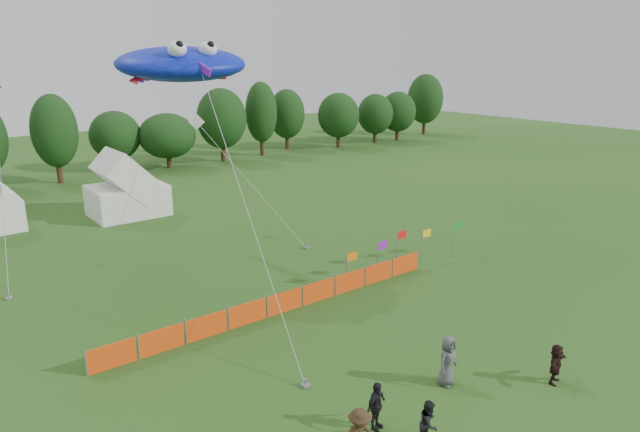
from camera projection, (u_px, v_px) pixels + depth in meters
ground at (424, 394)px, 20.20m from camera, size 160.00×160.00×0.00m
treeline at (81, 134)px, 54.05m from camera, size 104.57×8.78×8.36m
tent_right at (127, 190)px, 41.93m from camera, size 5.26×4.21×3.72m
barrier_fence at (285, 302)px, 26.45m from camera, size 17.90×0.06×1.00m
flag_row at (404, 246)px, 31.47m from camera, size 8.73×0.74×2.12m
spectator_b at (429, 423)px, 17.34m from camera, size 0.92×0.84×1.54m
spectator_d at (376, 406)px, 18.10m from camera, size 1.04×0.63×1.66m
spectator_e at (447, 360)px, 20.54m from camera, size 1.03×0.78×1.91m
spectator_f at (556, 364)px, 20.67m from camera, size 1.48×0.87×1.52m
stingray_kite at (178, 64)px, 29.83m from camera, size 7.99×22.85×12.28m
small_kite_white at (231, 161)px, 37.30m from camera, size 3.27×9.20×7.69m
small_kite_dark at (1, 177)px, 31.06m from camera, size 2.77×9.81×10.04m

